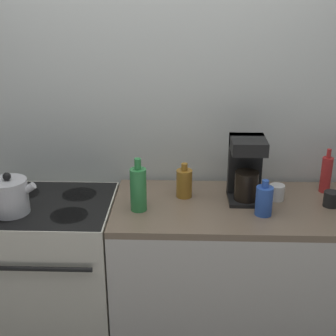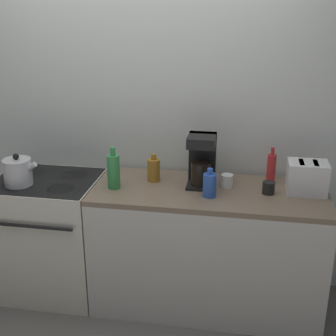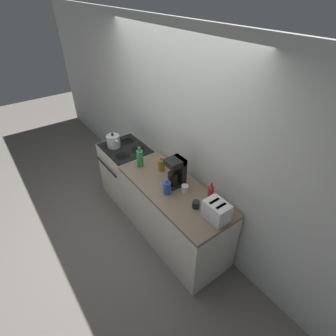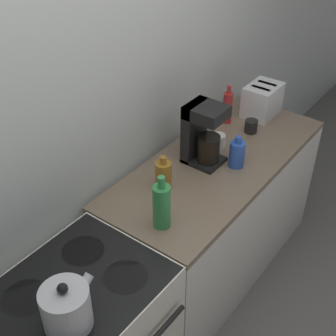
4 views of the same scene
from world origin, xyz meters
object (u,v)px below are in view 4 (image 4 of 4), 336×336
object	(u,v)px
bottle_green	(162,206)
cup_white	(218,141)
coffee_maker	(202,133)
bottle_amber	(163,175)
kettle	(67,308)
bottle_blue	(237,154)
bottle_red	(228,107)
toaster	(262,100)
cup_black	(251,126)

from	to	relation	value
bottle_green	cup_white	world-z (taller)	bottle_green
coffee_maker	bottle_amber	xyz separation A→B (m)	(-0.33, 0.02, -0.10)
coffee_maker	bottle_green	distance (m)	0.60
cup_white	kettle	bearing A→B (deg)	-171.82
bottle_blue	bottle_red	bearing A→B (deg)	37.24
bottle_amber	bottle_green	world-z (taller)	bottle_green
coffee_maker	bottle_red	distance (m)	0.49
toaster	cup_black	world-z (taller)	toaster
bottle_amber	bottle_red	bearing A→B (deg)	6.55
toaster	cup_white	world-z (taller)	toaster
toaster	bottle_green	bearing A→B (deg)	-174.00
toaster	bottle_blue	size ratio (longest dim) A/B	1.33
kettle	toaster	bearing A→B (deg)	5.57
bottle_green	bottle_red	bearing A→B (deg)	14.27
cup_black	cup_white	world-z (taller)	cup_white
coffee_maker	bottle_amber	world-z (taller)	coffee_maker
toaster	coffee_maker	world-z (taller)	coffee_maker
bottle_green	bottle_amber	bearing A→B (deg)	35.89
cup_black	kettle	bearing A→B (deg)	-175.56
bottle_red	cup_black	world-z (taller)	bottle_red
kettle	cup_black	world-z (taller)	kettle
bottle_amber	cup_black	xyz separation A→B (m)	(0.78, -0.10, -0.04)
cup_white	bottle_red	bearing A→B (deg)	21.78
bottle_blue	cup_black	distance (m)	0.39
kettle	coffee_maker	world-z (taller)	coffee_maker
cup_black	toaster	bearing A→B (deg)	13.23
kettle	bottle_green	distance (m)	0.66
bottle_blue	cup_black	world-z (taller)	bottle_blue
toaster	bottle_amber	distance (m)	1.03
bottle_red	cup_black	distance (m)	0.20
coffee_maker	cup_white	distance (m)	0.22
kettle	cup_white	world-z (taller)	kettle
bottle_blue	bottle_amber	bearing A→B (deg)	152.95
toaster	coffee_maker	bearing A→B (deg)	178.07
kettle	cup_black	distance (m)	1.69
cup_black	cup_white	distance (m)	0.28
coffee_maker	bottle_blue	xyz separation A→B (m)	(0.07, -0.19, -0.10)
toaster	bottle_green	xyz separation A→B (m)	(-1.27, -0.13, 0.01)
bottle_green	cup_black	distance (m)	1.03
bottle_red	kettle	bearing A→B (deg)	-169.35
cup_black	bottle_green	bearing A→B (deg)	-175.76
coffee_maker	bottle_red	size ratio (longest dim) A/B	1.39
bottle_red	cup_black	xyz separation A→B (m)	(-0.02, -0.19, -0.07)
bottle_green	coffee_maker	bearing A→B (deg)	15.29
bottle_amber	cup_black	bearing A→B (deg)	-7.04
bottle_amber	bottle_blue	bearing A→B (deg)	-27.05
bottle_amber	cup_white	xyz separation A→B (m)	(0.51, -0.03, -0.04)
bottle_amber	bottle_green	xyz separation A→B (m)	(-0.24, -0.17, 0.04)
bottle_blue	cup_black	size ratio (longest dim) A/B	2.34
toaster	bottle_blue	distance (m)	0.64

